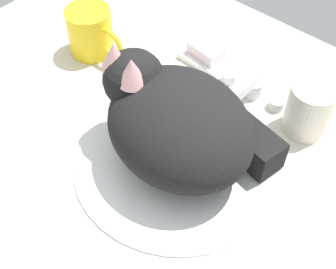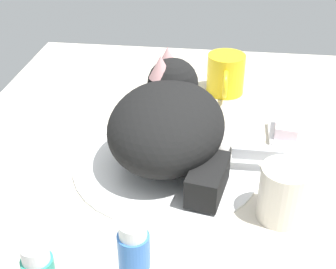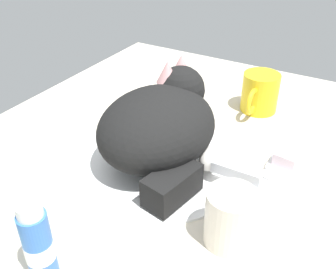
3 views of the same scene
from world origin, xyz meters
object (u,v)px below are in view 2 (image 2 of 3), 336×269
at_px(toothpaste_bottle, 132,267).
at_px(soap_bar, 287,127).
at_px(coffee_mug, 226,74).
at_px(cat, 169,122).
at_px(rinse_cup, 283,193).
at_px(faucet, 273,162).

bearing_deg(toothpaste_bottle, soap_bar, 151.78).
bearing_deg(soap_bar, toothpaste_bottle, -28.22).
bearing_deg(soap_bar, coffee_mug, -145.89).
bearing_deg(toothpaste_bottle, cat, 178.75).
distance_m(cat, rinse_cup, 0.22).
height_order(coffee_mug, soap_bar, coffee_mug).
distance_m(faucet, cat, 0.19).
bearing_deg(coffee_mug, cat, -17.67).
bearing_deg(rinse_cup, soap_bar, 173.26).
relative_size(faucet, toothpaste_bottle, 1.01).
relative_size(coffee_mug, rinse_cup, 1.42).
bearing_deg(faucet, cat, -93.09).
height_order(faucet, coffee_mug, coffee_mug).
bearing_deg(coffee_mug, rinse_cup, 13.04).
bearing_deg(faucet, soap_bar, 164.68).
distance_m(soap_bar, toothpaste_bottle, 0.46).
bearing_deg(coffee_mug, faucet, 16.69).
relative_size(cat, soap_bar, 4.24).
height_order(rinse_cup, toothpaste_bottle, toothpaste_bottle).
xyz_separation_m(rinse_cup, toothpaste_bottle, (0.18, -0.19, 0.01)).
xyz_separation_m(faucet, soap_bar, (-0.12, 0.03, 0.00)).
relative_size(coffee_mug, soap_bar, 1.95).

